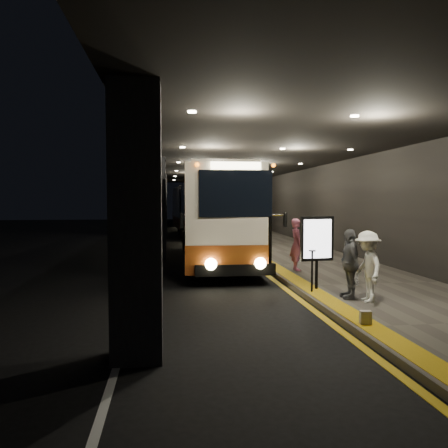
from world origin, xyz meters
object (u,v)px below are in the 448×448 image
coach_second (195,212)px  info_sign (317,240)px  passenger_waiting_grey (349,264)px  bag_plain (365,318)px  coach_third (186,209)px  stanchion_post (312,271)px  passenger_boarding (297,244)px  coach_main (215,219)px  bag_polka (354,280)px  passenger_waiting_white (368,266)px

coach_second → info_sign: coach_second is taller
info_sign → passenger_waiting_grey: bearing=-75.7°
bag_plain → coach_third: bearing=92.8°
passenger_waiting_grey → stanchion_post: (-0.68, 0.81, -0.31)m
passenger_boarding → coach_second: bearing=8.4°
coach_main → bag_plain: size_ratio=44.34×
coach_second → passenger_waiting_grey: 22.81m
coach_main → bag_polka: 7.45m
passenger_boarding → stanchion_post: bearing=170.6°
passenger_waiting_white → coach_third: bearing=-173.1°
coach_main → passenger_boarding: 4.50m
bag_polka → bag_plain: (-1.42, -3.78, -0.02)m
passenger_waiting_white → coach_second: bearing=-170.7°
coach_main → info_sign: coach_main is taller
coach_third → stanchion_post: size_ratio=10.23×
passenger_waiting_white → info_sign: (-0.70, 1.59, 0.50)m
bag_polka → info_sign: (-1.22, -0.37, 1.19)m
passenger_boarding → bag_polka: 3.04m
coach_second → passenger_waiting_white: coach_second is taller
passenger_boarding → passenger_waiting_grey: 4.36m
coach_second → bag_plain: (1.84, -24.92, -1.44)m
coach_second → passenger_waiting_white: (2.74, -23.09, -0.73)m
bag_polka → passenger_waiting_grey: bearing=-117.4°
passenger_waiting_white → bag_polka: bearing=167.6°
passenger_boarding → bag_plain: size_ratio=6.67×
coach_third → info_sign: (2.13, -35.98, -0.18)m
passenger_waiting_grey → bag_plain: 2.44m
info_sign → coach_third: bearing=87.5°
coach_main → coach_second: coach_main is taller
bag_polka → bag_plain: size_ratio=1.14×
coach_third → bag_polka: coach_third is taller
info_sign → bag_polka: bearing=10.8°
passenger_waiting_white → bag_polka: size_ratio=5.54×
coach_second → bag_plain: coach_second is taller
passenger_waiting_grey → stanchion_post: 1.10m
coach_second → coach_third: coach_second is taller
coach_second → passenger_waiting_grey: (2.47, -22.67, -0.72)m
coach_second → coach_third: bearing=86.5°
info_sign → coach_second: bearing=89.6°
coach_main → bag_polka: size_ratio=38.89×
coach_second → passenger_boarding: coach_second is taller
coach_third → bag_polka: (3.35, -35.62, -1.37)m
passenger_boarding → bag_polka: (0.83, -2.82, -0.74)m
passenger_boarding → passenger_waiting_grey: size_ratio=1.04×
coach_third → passenger_boarding: size_ratio=6.25×
passenger_waiting_white → passenger_waiting_grey: 0.50m
coach_main → coach_second: (0.02, 14.61, -0.04)m
coach_second → bag_polka: coach_second is taller
passenger_waiting_grey → stanchion_post: size_ratio=1.57×
passenger_waiting_grey → info_sign: bearing=-156.3°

